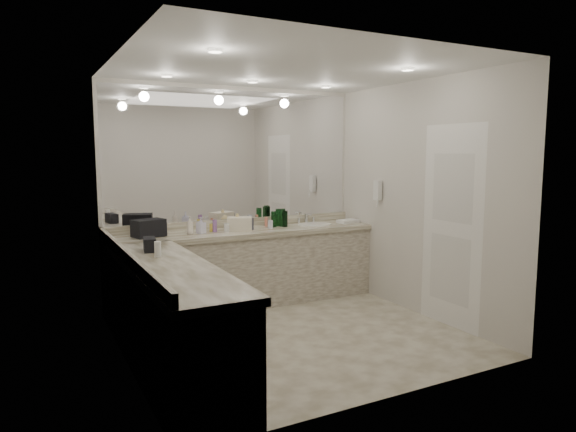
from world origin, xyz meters
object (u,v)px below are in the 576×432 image
sink (314,225)px  soap_bottle_c (237,222)px  hand_towel (348,221)px  cream_cosmetic_case (239,224)px  black_toiletry_bag (149,229)px  soap_bottle_b (201,225)px  wall_phone (378,190)px  soap_bottle_a (190,225)px

sink → soap_bottle_c: bearing=177.6°
sink → hand_towel: (0.48, -0.05, 0.03)m
sink → cream_cosmetic_case: (-1.03, -0.01, 0.09)m
cream_cosmetic_case → soap_bottle_c: bearing=116.6°
black_toiletry_bag → soap_bottle_b: (0.58, -0.02, -0.00)m
soap_bottle_c → wall_phone: bearing=-18.4°
cream_cosmetic_case → soap_bottle_b: (-0.47, -0.00, 0.01)m
sink → hand_towel: 0.48m
wall_phone → cream_cosmetic_case: (-1.63, 0.49, -0.37)m
hand_towel → soap_bottle_c: size_ratio=1.33×
soap_bottle_a → cream_cosmetic_case: bearing=0.6°
cream_cosmetic_case → soap_bottle_b: soap_bottle_b is taller
soap_bottle_a → soap_bottle_c: soap_bottle_a is taller
sink → cream_cosmetic_case: size_ratio=1.55×
hand_towel → soap_bottle_c: bearing=176.4°
wall_phone → cream_cosmetic_case: wall_phone is taller
wall_phone → soap_bottle_a: wall_phone is taller
cream_cosmetic_case → soap_bottle_b: 0.47m
cream_cosmetic_case → soap_bottle_a: (-0.60, -0.01, 0.02)m
cream_cosmetic_case → soap_bottle_a: bearing=-158.1°
wall_phone → soap_bottle_b: (-2.10, 0.49, -0.36)m
wall_phone → hand_towel: bearing=105.5°
sink → soap_bottle_a: size_ratio=2.20×
soap_bottle_b → soap_bottle_c: soap_bottle_c is taller
soap_bottle_c → black_toiletry_bag: bearing=-178.0°
sink → soap_bottle_a: (-1.63, -0.02, 0.11)m
sink → cream_cosmetic_case: 1.03m
soap_bottle_a → black_toiletry_bag: bearing=177.1°
soap_bottle_c → cream_cosmetic_case: bearing=-84.7°
soap_bottle_a → soap_bottle_b: size_ratio=1.08×
sink → cream_cosmetic_case: bearing=-179.5°
black_toiletry_bag → soap_bottle_c: bearing=2.0°
soap_bottle_c → hand_towel: bearing=-3.6°
wall_phone → soap_bottle_c: wall_phone is taller
black_toiletry_bag → hand_towel: size_ratio=1.26×
wall_phone → hand_towel: 0.63m
sink → soap_bottle_b: (-1.50, -0.01, 0.10)m
sink → wall_phone: size_ratio=1.83×
wall_phone → hand_towel: wall_phone is taller
soap_bottle_a → soap_bottle_c: size_ratio=1.03×
sink → soap_bottle_c: 1.04m
hand_towel → soap_bottle_b: 1.98m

